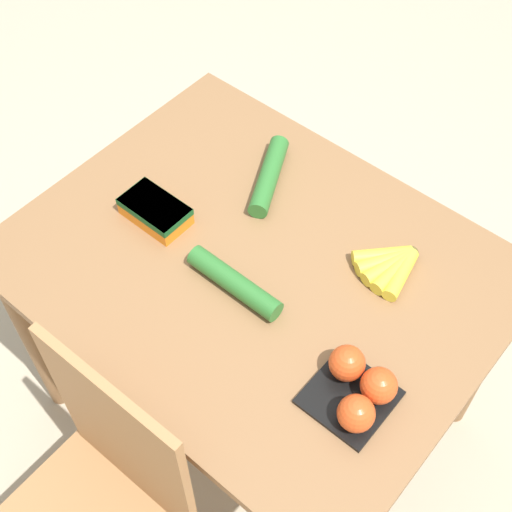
% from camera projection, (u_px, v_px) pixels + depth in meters
% --- Properties ---
extents(ground_plane, '(12.00, 12.00, 0.00)m').
position_uv_depth(ground_plane, '(256.00, 405.00, 2.32)').
color(ground_plane, '#B7A88E').
extents(dining_table, '(1.14, 0.90, 0.77)m').
position_uv_depth(dining_table, '(256.00, 291.00, 1.79)').
color(dining_table, olive).
rests_on(dining_table, ground_plane).
extents(banana_bunch, '(0.16, 0.16, 0.04)m').
position_uv_depth(banana_bunch, '(391.00, 265.00, 1.68)').
color(banana_bunch, brown).
rests_on(banana_bunch, dining_table).
extents(tomato_pack, '(0.17, 0.17, 0.09)m').
position_uv_depth(tomato_pack, '(359.00, 389.00, 1.46)').
color(tomato_pack, black).
rests_on(tomato_pack, dining_table).
extents(carrot_bag, '(0.17, 0.10, 0.05)m').
position_uv_depth(carrot_bag, '(155.00, 210.00, 1.76)').
color(carrot_bag, orange).
rests_on(carrot_bag, dining_table).
extents(cucumber_near, '(0.16, 0.25, 0.05)m').
position_uv_depth(cucumber_near, '(269.00, 176.00, 1.84)').
color(cucumber_near, '#2D702D').
rests_on(cucumber_near, dining_table).
extents(cucumber_far, '(0.25, 0.05, 0.05)m').
position_uv_depth(cucumber_far, '(234.00, 283.00, 1.64)').
color(cucumber_far, '#2D702D').
rests_on(cucumber_far, dining_table).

